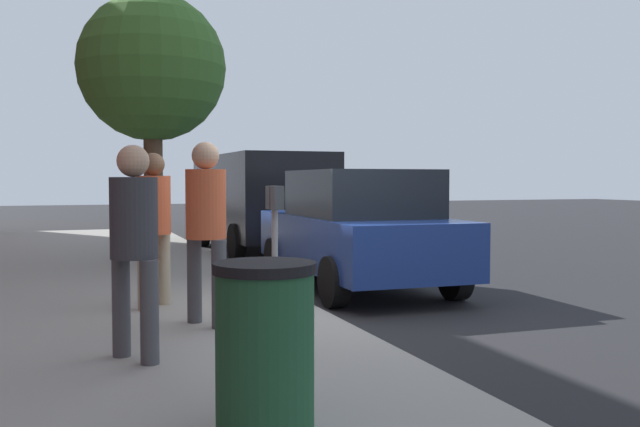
{
  "coord_description": "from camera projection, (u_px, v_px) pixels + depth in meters",
  "views": [
    {
      "loc": [
        -7.43,
        2.69,
        1.62
      ],
      "look_at": [
        -0.2,
        0.04,
        1.25
      ],
      "focal_mm": 38.46,
      "sensor_mm": 36.0,
      "label": 1
    }
  ],
  "objects": [
    {
      "name": "parked_van_far",
      "position": [
        259.0,
        196.0,
        15.52
      ],
      "size": [
        5.23,
        2.18,
        2.18
      ],
      "color": "black",
      "rests_on": "ground_plane"
    },
    {
      "name": "parked_sedan_near",
      "position": [
        357.0,
        229.0,
        10.24
      ],
      "size": [
        4.44,
        2.04,
        1.77
      ],
      "color": "navy",
      "rests_on": "ground_plane"
    },
    {
      "name": "pedestrian_at_meter",
      "position": [
        206.0,
        216.0,
        6.9
      ],
      "size": [
        0.51,
        0.4,
        1.86
      ],
      "rotation": [
        0.0,
        0.0,
        -1.1
      ],
      "color": "#47474C",
      "rests_on": "sidewalk_slab"
    },
    {
      "name": "trash_bin",
      "position": [
        265.0,
        350.0,
        3.88
      ],
      "size": [
        0.59,
        0.59,
        1.01
      ],
      "color": "#1E4C2D",
      "rests_on": "sidewalk_slab"
    },
    {
      "name": "pedestrian_bystander",
      "position": [
        134.0,
        234.0,
        5.56
      ],
      "size": [
        0.48,
        0.38,
        1.76
      ],
      "rotation": [
        0.0,
        0.0,
        -1.04
      ],
      "color": "#47474C",
      "rests_on": "sidewalk_slab"
    },
    {
      "name": "ground_plane",
      "position": [
        318.0,
        320.0,
        7.97
      ],
      "size": [
        80.0,
        80.0,
        0.0
      ],
      "primitive_type": "plane",
      "color": "#232326",
      "rests_on": "ground"
    },
    {
      "name": "street_tree",
      "position": [
        152.0,
        69.0,
        11.64
      ],
      "size": [
        2.5,
        2.5,
        4.64
      ],
      "color": "brown",
      "rests_on": "sidewalk_slab"
    },
    {
      "name": "parking_meter",
      "position": [
        275.0,
        222.0,
        7.53
      ],
      "size": [
        0.36,
        0.12,
        1.41
      ],
      "color": "gray",
      "rests_on": "sidewalk_slab"
    },
    {
      "name": "sidewalk_slab",
      "position": [
        39.0,
        333.0,
        6.93
      ],
      "size": [
        28.0,
        6.0,
        0.15
      ],
      "primitive_type": "cube",
      "color": "gray",
      "rests_on": "ground_plane"
    },
    {
      "name": "parking_officer",
      "position": [
        154.0,
        216.0,
        7.9
      ],
      "size": [
        0.44,
        0.41,
        1.79
      ],
      "rotation": [
        0.0,
        0.0,
        -2.3
      ],
      "color": "tan",
      "rests_on": "sidewalk_slab"
    }
  ]
}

